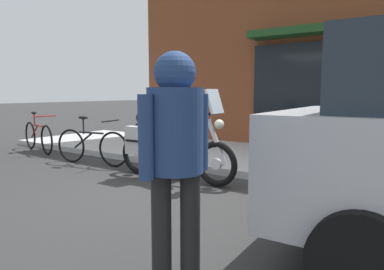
{
  "coord_description": "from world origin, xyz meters",
  "views": [
    {
      "loc": [
        2.86,
        -3.74,
        1.37
      ],
      "look_at": [
        -0.18,
        0.74,
        0.7
      ],
      "focal_mm": 32.61,
      "sensor_mm": 36.0,
      "label": 1
    }
  ],
  "objects_px": {
    "parked_bicycle": "(91,146)",
    "sandwich_board_sign": "(157,127)",
    "touring_motorcycle": "(166,141)",
    "pedestrian_walking": "(175,143)",
    "second_bicycle_by_cafe": "(38,136)"
  },
  "relations": [
    {
      "from": "parked_bicycle",
      "to": "second_bicycle_by_cafe",
      "type": "bearing_deg",
      "value": 172.76
    },
    {
      "from": "sandwich_board_sign",
      "to": "second_bicycle_by_cafe",
      "type": "xyz_separation_m",
      "value": [
        -2.67,
        -1.09,
        -0.27
      ]
    },
    {
      "from": "sandwich_board_sign",
      "to": "second_bicycle_by_cafe",
      "type": "height_order",
      "value": "sandwich_board_sign"
    },
    {
      "from": "touring_motorcycle",
      "to": "pedestrian_walking",
      "type": "height_order",
      "value": "pedestrian_walking"
    },
    {
      "from": "pedestrian_walking",
      "to": "second_bicycle_by_cafe",
      "type": "bearing_deg",
      "value": 155.61
    },
    {
      "from": "touring_motorcycle",
      "to": "second_bicycle_by_cafe",
      "type": "xyz_separation_m",
      "value": [
        -4.05,
        0.35,
        -0.25
      ]
    },
    {
      "from": "touring_motorcycle",
      "to": "sandwich_board_sign",
      "type": "height_order",
      "value": "touring_motorcycle"
    },
    {
      "from": "pedestrian_walking",
      "to": "touring_motorcycle",
      "type": "bearing_deg",
      "value": 129.56
    },
    {
      "from": "parked_bicycle",
      "to": "second_bicycle_by_cafe",
      "type": "height_order",
      "value": "same"
    },
    {
      "from": "touring_motorcycle",
      "to": "sandwich_board_sign",
      "type": "bearing_deg",
      "value": 133.91
    },
    {
      "from": "second_bicycle_by_cafe",
      "to": "parked_bicycle",
      "type": "bearing_deg",
      "value": -7.24
    },
    {
      "from": "parked_bicycle",
      "to": "sandwich_board_sign",
      "type": "distance_m",
      "value": 1.47
    },
    {
      "from": "touring_motorcycle",
      "to": "pedestrian_walking",
      "type": "relative_size",
      "value": 1.33
    },
    {
      "from": "pedestrian_walking",
      "to": "sandwich_board_sign",
      "type": "bearing_deg",
      "value": 131.27
    },
    {
      "from": "pedestrian_walking",
      "to": "second_bicycle_by_cafe",
      "type": "xyz_separation_m",
      "value": [
        -6.01,
        2.73,
        -0.66
      ]
    }
  ]
}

